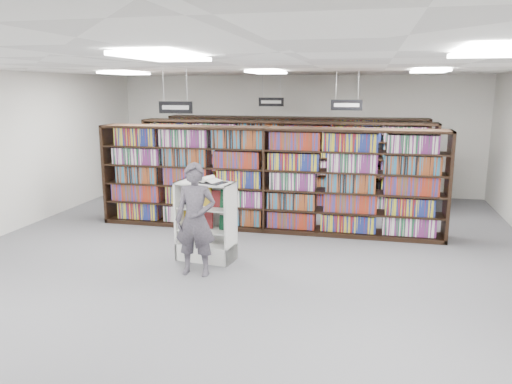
% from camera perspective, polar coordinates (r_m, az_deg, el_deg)
% --- Properties ---
extents(floor, '(12.00, 12.00, 0.00)m').
position_cam_1_polar(floor, '(8.46, -1.62, -7.95)').
color(floor, '#545459').
rests_on(floor, ground).
extents(ceiling, '(10.00, 12.00, 0.10)m').
position_cam_1_polar(ceiling, '(7.97, -1.76, 14.25)').
color(ceiling, white).
rests_on(ceiling, wall_back).
extents(wall_back, '(10.00, 0.10, 3.20)m').
position_cam_1_polar(wall_back, '(13.91, 4.56, 6.57)').
color(wall_back, silver).
rests_on(wall_back, ground).
extents(bookshelf_row_near, '(7.00, 0.60, 2.10)m').
position_cam_1_polar(bookshelf_row_near, '(10.08, 1.19, 1.46)').
color(bookshelf_row_near, black).
rests_on(bookshelf_row_near, floor).
extents(bookshelf_row_mid, '(7.00, 0.60, 2.10)m').
position_cam_1_polar(bookshelf_row_mid, '(12.01, 3.12, 3.12)').
color(bookshelf_row_mid, black).
rests_on(bookshelf_row_mid, floor).
extents(bookshelf_row_far, '(7.00, 0.60, 2.10)m').
position_cam_1_polar(bookshelf_row_far, '(13.68, 4.34, 4.16)').
color(bookshelf_row_far, black).
rests_on(bookshelf_row_far, floor).
extents(aisle_sign_left, '(0.65, 0.02, 0.80)m').
position_cam_1_polar(aisle_sign_left, '(9.39, -9.18, 9.65)').
color(aisle_sign_left, '#B2B2B7').
rests_on(aisle_sign_left, ceiling).
extents(aisle_sign_right, '(0.65, 0.02, 0.80)m').
position_cam_1_polar(aisle_sign_right, '(10.72, 10.32, 9.86)').
color(aisle_sign_right, '#B2B2B7').
rests_on(aisle_sign_right, ceiling).
extents(aisle_sign_center, '(0.65, 0.02, 0.80)m').
position_cam_1_polar(aisle_sign_center, '(12.96, 1.75, 10.34)').
color(aisle_sign_center, '#B2B2B7').
rests_on(aisle_sign_center, ceiling).
extents(troffer_front_center, '(0.60, 1.20, 0.04)m').
position_cam_1_polar(troffer_front_center, '(5.12, -10.53, 14.98)').
color(troffer_front_center, white).
rests_on(troffer_front_center, ceiling).
extents(troffer_front_right, '(0.60, 1.20, 0.04)m').
position_cam_1_polar(troffer_front_right, '(4.82, 25.62, 14.27)').
color(troffer_front_right, white).
rests_on(troffer_front_right, ceiling).
extents(troffer_back_left, '(0.60, 1.20, 0.04)m').
position_cam_1_polar(troffer_back_left, '(10.93, -14.78, 13.00)').
color(troffer_back_left, white).
rests_on(troffer_back_left, ceiling).
extents(troffer_back_center, '(0.60, 1.20, 0.04)m').
position_cam_1_polar(troffer_back_center, '(9.92, 1.24, 13.54)').
color(troffer_back_center, white).
rests_on(troffer_back_center, ceiling).
extents(troffer_back_right, '(0.60, 1.20, 0.04)m').
position_cam_1_polar(troffer_back_right, '(9.76, 19.22, 12.93)').
color(troffer_back_right, white).
rests_on(troffer_back_right, ceiling).
extents(endcap_display, '(1.01, 0.60, 1.34)m').
position_cam_1_polar(endcap_display, '(8.50, -5.62, -4.65)').
color(endcap_display, white).
rests_on(endcap_display, floor).
extents(open_book, '(0.63, 0.49, 0.13)m').
position_cam_1_polar(open_book, '(8.23, -5.48, 1.32)').
color(open_book, black).
rests_on(open_book, endcap_display).
extents(shopper, '(0.66, 0.45, 1.76)m').
position_cam_1_polar(shopper, '(7.72, -6.93, -3.16)').
color(shopper, '#544F5A').
rests_on(shopper, floor).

